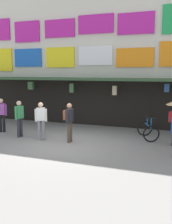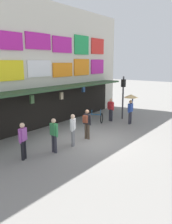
# 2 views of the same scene
# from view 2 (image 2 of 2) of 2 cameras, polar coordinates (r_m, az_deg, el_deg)

# --- Properties ---
(ground_plane) EXTENTS (80.00, 80.00, 0.00)m
(ground_plane) POSITION_cam_2_polar(r_m,az_deg,el_deg) (12.76, 1.12, -7.00)
(ground_plane) COLOR gray
(shopfront) EXTENTS (18.00, 2.60, 8.00)m
(shopfront) POSITION_cam_2_polar(r_m,az_deg,el_deg) (15.19, -13.11, 11.06)
(shopfront) COLOR beige
(shopfront) RESTS_ON ground
(traffic_light_far) EXTENTS (0.30, 0.34, 3.20)m
(traffic_light_far) POSITION_cam_2_polar(r_m,az_deg,el_deg) (17.26, 9.25, 5.27)
(traffic_light_far) COLOR #38383D
(traffic_light_far) RESTS_ON ground
(bicycle_parked) EXTENTS (1.09, 1.34, 1.05)m
(bicycle_parked) POSITION_cam_2_polar(r_m,az_deg,el_deg) (16.18, 2.06, -1.34)
(bicycle_parked) COLOR black
(bicycle_parked) RESTS_ON ground
(pedestrian_in_yellow) EXTENTS (0.27, 0.53, 1.68)m
(pedestrian_in_yellow) POSITION_cam_2_polar(r_m,az_deg,el_deg) (10.89, -8.02, -5.35)
(pedestrian_in_yellow) COLOR #2D2D38
(pedestrian_in_yellow) RESTS_ON ground
(pedestrian_in_red) EXTENTS (0.35, 0.53, 1.68)m
(pedestrian_in_red) POSITION_cam_2_polar(r_m,az_deg,el_deg) (12.64, 0.21, -2.53)
(pedestrian_in_red) COLOR brown
(pedestrian_in_red) RESTS_ON ground
(pedestrian_with_umbrella) EXTENTS (0.96, 0.96, 2.08)m
(pedestrian_with_umbrella) POSITION_cam_2_polar(r_m,az_deg,el_deg) (15.92, 11.13, 2.80)
(pedestrian_with_umbrella) COLOR #2D2D38
(pedestrian_with_umbrella) RESTS_ON ground
(pedestrian_in_purple) EXTENTS (0.48, 0.36, 1.68)m
(pedestrian_in_purple) POSITION_cam_2_polar(r_m,az_deg,el_deg) (11.63, -3.29, -4.08)
(pedestrian_in_purple) COLOR gray
(pedestrian_in_purple) RESTS_ON ground
(pedestrian_in_blue) EXTENTS (0.38, 0.53, 1.68)m
(pedestrian_in_blue) POSITION_cam_2_polar(r_m,az_deg,el_deg) (16.58, 6.19, 1.02)
(pedestrian_in_blue) COLOR #2D2D38
(pedestrian_in_blue) RESTS_ON ground
(pedestrian_in_black) EXTENTS (0.50, 0.33, 1.68)m
(pedestrian_in_black) POSITION_cam_2_polar(r_m,az_deg,el_deg) (10.41, -15.50, -6.54)
(pedestrian_in_black) COLOR black
(pedestrian_in_black) RESTS_ON ground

